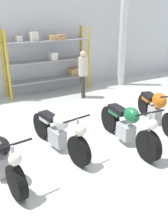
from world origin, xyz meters
TOP-DOWN VIEW (x-y plane):
  - ground_plane at (0.00, 0.00)m, footprint 30.00×30.00m
  - back_wall at (0.00, 4.66)m, footprint 30.00×0.08m
  - shelving_rack at (0.82, 4.29)m, footprint 3.11×0.63m
  - support_pillar at (3.66, 3.83)m, footprint 0.28×0.28m
  - motorcycle_black at (-1.99, -0.12)m, footprint 0.68×1.99m
  - motorcycle_white at (-0.71, 0.23)m, footprint 0.62×2.10m
  - motorcycle_green at (0.75, -0.26)m, footprint 0.68×2.14m
  - motorcycle_orange at (2.10, 0.24)m, footprint 0.86×1.98m
  - person_browsing at (1.51, 3.14)m, footprint 0.43×0.43m

SIDE VIEW (x-z plane):
  - ground_plane at x=0.00m, z-range 0.00..0.00m
  - motorcycle_black at x=-1.99m, z-range -0.07..0.90m
  - motorcycle_white at x=-0.71m, z-range -0.05..0.95m
  - motorcycle_green at x=0.75m, z-range -0.07..0.97m
  - motorcycle_orange at x=2.10m, z-range -0.03..0.98m
  - person_browsing at x=1.51m, z-range 0.14..1.75m
  - shelving_rack at x=0.82m, z-range 0.07..2.37m
  - back_wall at x=0.00m, z-range 0.00..3.60m
  - support_pillar at x=3.66m, z-range 0.00..3.60m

